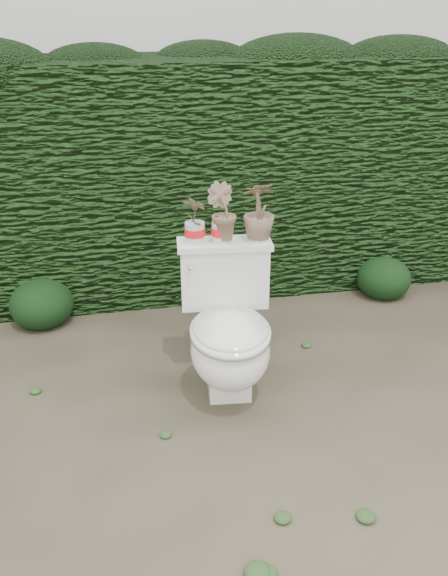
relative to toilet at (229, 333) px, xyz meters
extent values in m
plane|color=brown|center=(0.15, -0.04, -0.36)|extent=(60.00, 60.00, 0.00)
cube|color=#224717|center=(0.15, 1.56, 0.44)|extent=(8.00, 1.00, 1.60)
cube|color=white|center=(0.00, 0.02, -0.26)|extent=(0.25, 0.32, 0.20)
ellipsoid|color=white|center=(-0.01, -0.08, -0.06)|extent=(0.46, 0.55, 0.39)
cube|color=white|center=(0.03, 0.24, 0.22)|extent=(0.49, 0.22, 0.34)
cube|color=white|center=(0.03, 0.24, 0.40)|extent=(0.52, 0.24, 0.03)
cylinder|color=silver|center=(-0.17, 0.16, 0.32)|extent=(0.02, 0.06, 0.02)
sphere|color=silver|center=(-0.17, 0.13, 0.32)|extent=(0.03, 0.03, 0.03)
imported|color=#2F7825|center=(-0.13, 0.26, 0.54)|extent=(0.15, 0.14, 0.24)
imported|color=#2F7825|center=(0.01, 0.24, 0.57)|extent=(0.21, 0.21, 0.29)
imported|color=#2F7825|center=(0.21, 0.22, 0.57)|extent=(0.17, 0.17, 0.30)
ellipsoid|color=black|center=(-1.03, 1.01, -0.19)|extent=(0.41, 0.41, 0.33)
ellipsoid|color=black|center=(0.09, 1.02, -0.23)|extent=(0.32, 0.32, 0.26)
ellipsoid|color=black|center=(1.35, 0.96, -0.20)|extent=(0.38, 0.38, 0.31)
camera|label=1|loc=(-0.59, -2.72, 1.55)|focal=38.00mm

